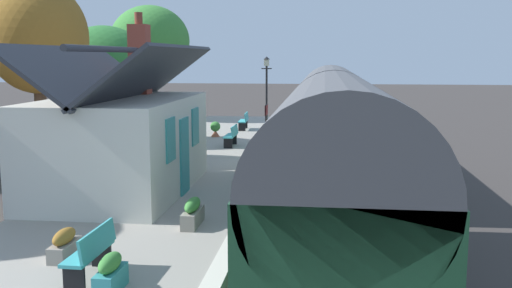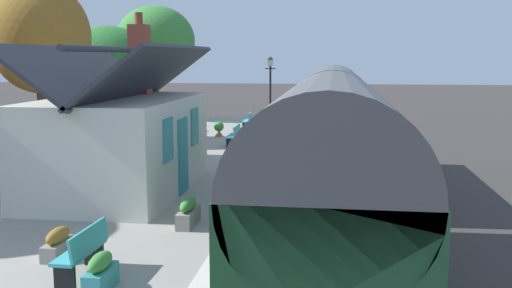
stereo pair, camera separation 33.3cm
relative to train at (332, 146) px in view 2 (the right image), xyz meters
The scene contains 21 objects.
ground_plane 4.84m from the train, 12.05° to the left, with size 160.00×160.00×0.00m, color #383330.
platform 6.58m from the train, 48.43° to the left, with size 32.00×5.69×0.92m, color gray.
platform_edge_coping 4.87m from the train, 26.29° to the left, with size 32.00×0.36×0.02m, color beige.
rail_near 4.78m from the train, ahead, with size 52.00×0.08×0.14m, color gray.
rail_far 4.78m from the train, ahead, with size 52.00×0.08×0.14m, color gray.
train is the anchor object (origin of this frame).
station_building 5.89m from the train, 96.03° to the left, with size 6.70×3.82×5.08m.
bench_by_lamp 8.92m from the train, 27.58° to the left, with size 1.41×0.45×0.88m.
bench_near_building 14.20m from the train, 17.91° to the left, with size 1.42×0.48×0.88m.
bench_mid_platform 8.15m from the train, 149.16° to the left, with size 1.41×0.46×0.88m.
planter_under_sign 4.94m from the train, 139.34° to the left, with size 1.09×0.32×0.62m.
planter_edge_near 8.37m from the train, 154.09° to the left, with size 0.81×0.32×0.63m.
planter_edge_far 14.24m from the train, 29.61° to the left, with size 0.83×0.32×0.61m.
planter_bench_right 12.02m from the train, 26.54° to the left, with size 0.48×0.48×0.72m.
planter_by_door 3.92m from the train, 40.86° to the left, with size 0.59×0.59×0.86m.
planter_corner_building 7.96m from the train, 140.11° to the left, with size 0.87×0.32×0.57m.
lamp_post_platform 12.47m from the train, 14.26° to the left, with size 0.32×0.50×3.76m.
station_sign_board 10.83m from the train, 15.56° to the left, with size 0.96×0.06×1.57m.
tree_mid_background 21.61m from the train, 30.32° to the left, with size 4.60×4.77×7.73m.
tree_distant 13.12m from the train, 49.16° to the left, with size 4.10×4.36×6.02m.
tree_behind_building 11.52m from the train, 70.07° to the left, with size 3.32×3.63×7.36m.
Camera 2 is at (-20.20, -0.97, 4.69)m, focal length 40.66 mm.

